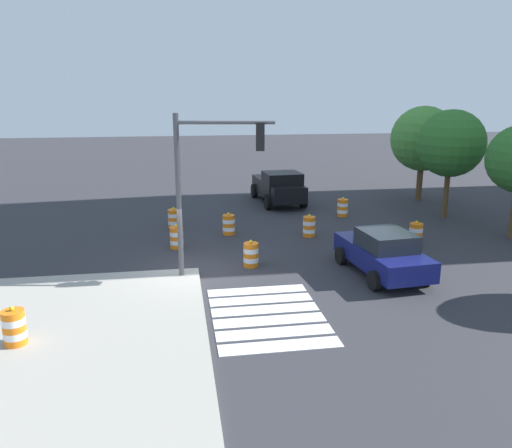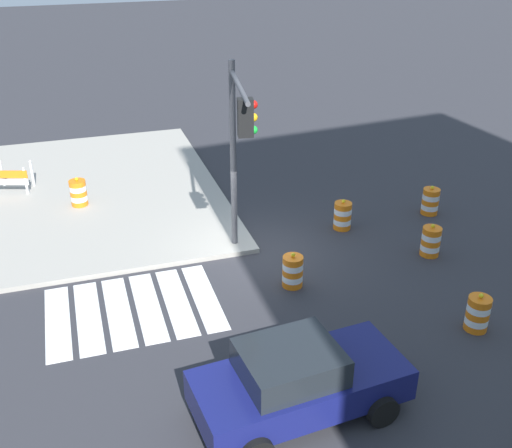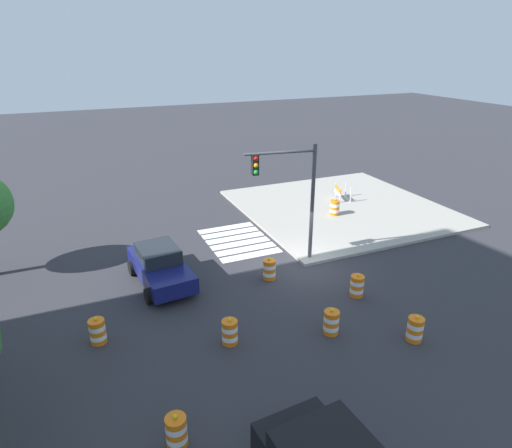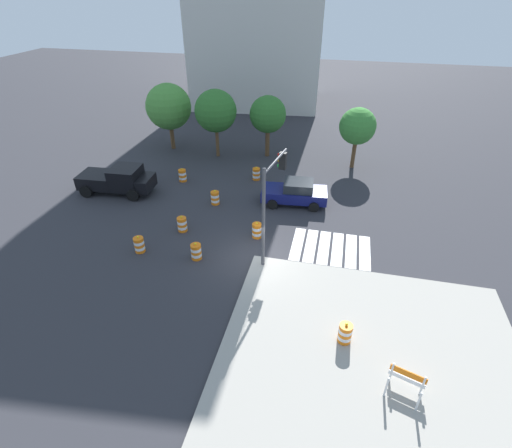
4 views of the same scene
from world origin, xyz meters
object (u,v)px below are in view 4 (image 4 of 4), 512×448
object	(u,v)px
traffic_barrel_median_far	(257,230)
traffic_light_pole	(272,191)
traffic_barrel_crosswalk_end	(215,198)
construction_barricade	(406,381)
traffic_barrel_lane_center	(196,252)
street_tree_streetside_near	(169,107)
traffic_barrel_opposite_curb	(256,174)
traffic_barrel_far_curb	(183,175)
pickup_truck	(119,180)
street_tree_streetside_mid	(358,126)
street_tree_streetside_far	(268,115)
street_tree_corner_lot	(216,111)
traffic_barrel_near_corner	(139,245)
traffic_barrel_on_sidewalk	(345,333)
traffic_barrel_median_near	(182,224)
sports_car	(295,192)

from	to	relation	value
traffic_barrel_median_far	traffic_light_pole	distance (m)	3.90
traffic_light_pole	traffic_barrel_median_far	bearing A→B (deg)	126.49
traffic_barrel_crosswalk_end	construction_barricade	size ratio (longest dim) A/B	0.72
traffic_barrel_lane_center	street_tree_streetside_near	size ratio (longest dim) A/B	0.18
traffic_barrel_opposite_curb	construction_barricade	xyz separation A→B (m)	(9.17, -16.01, 0.27)
traffic_barrel_crosswalk_end	traffic_barrel_far_curb	world-z (taller)	same
pickup_truck	traffic_barrel_far_curb	distance (m)	4.47
traffic_barrel_far_curb	street_tree_streetside_mid	xyz separation A→B (m)	(12.24, 5.33, 2.88)
street_tree_streetside_near	street_tree_streetside_far	xyz separation A→B (m)	(8.44, 0.20, -0.15)
traffic_barrel_opposite_curb	street_tree_streetside_near	distance (m)	10.15
street_tree_streetside_mid	street_tree_corner_lot	bearing A→B (deg)	-178.95
traffic_light_pole	street_tree_corner_lot	world-z (taller)	traffic_light_pole
traffic_barrel_opposite_curb	street_tree_streetside_mid	xyz separation A→B (m)	(6.97, 3.86, 2.88)
traffic_barrel_near_corner	traffic_barrel_opposite_curb	size ratio (longest dim) A/B	1.00
traffic_barrel_near_corner	traffic_barrel_lane_center	xyz separation A→B (m)	(3.28, 0.10, 0.00)
traffic_barrel_near_corner	traffic_barrel_on_sidewalk	size ratio (longest dim) A/B	1.00
pickup_truck	street_tree_streetside_mid	bearing A→B (deg)	26.77
traffic_barrel_far_curb	street_tree_streetside_far	bearing A→B (deg)	49.69
traffic_barrel_lane_center	traffic_barrel_opposite_curb	xyz separation A→B (m)	(1.01, 10.10, 0.00)
pickup_truck	traffic_barrel_opposite_curb	bearing A→B (deg)	24.97
traffic_barrel_lane_center	street_tree_streetside_far	bearing A→B (deg)	86.48
street_tree_corner_lot	construction_barricade	bearing A→B (deg)	-55.84
traffic_barrel_near_corner	pickup_truck	bearing A→B (deg)	126.80
traffic_barrel_far_curb	construction_barricade	bearing A→B (deg)	-45.16
traffic_barrel_crosswalk_end	street_tree_corner_lot	world-z (taller)	street_tree_corner_lot
traffic_barrel_crosswalk_end	street_tree_streetside_mid	distance (m)	12.29
pickup_truck	traffic_barrel_median_far	world-z (taller)	pickup_truck
pickup_truck	street_tree_streetside_near	xyz separation A→B (m)	(0.30, 8.54, 2.69)
traffic_barrel_median_far	street_tree_corner_lot	bearing A→B (deg)	118.06
traffic_barrel_on_sidewalk	street_tree_streetside_mid	distance (m)	18.23
traffic_light_pole	pickup_truck	bearing A→B (deg)	157.93
traffic_light_pole	traffic_barrel_lane_center	bearing A→B (deg)	-161.62
traffic_barrel_median_near	street_tree_streetside_near	size ratio (longest dim) A/B	0.18
traffic_barrel_far_curb	traffic_barrel_on_sidewalk	world-z (taller)	traffic_barrel_on_sidewalk
traffic_light_pole	street_tree_streetside_far	distance (m)	13.78
traffic_barrel_on_sidewalk	street_tree_streetside_mid	world-z (taller)	street_tree_streetside_mid
pickup_truck	street_tree_streetside_far	distance (m)	12.62
traffic_barrel_opposite_curb	traffic_light_pole	bearing A→B (deg)	-72.47
street_tree_streetside_far	sports_car	bearing A→B (deg)	-65.63
sports_car	pickup_truck	size ratio (longest dim) A/B	0.84
traffic_barrel_crosswalk_end	street_tree_corner_lot	bearing A→B (deg)	106.34
pickup_truck	traffic_barrel_on_sidewalk	distance (m)	18.74
traffic_barrel_crosswalk_end	traffic_light_pole	distance (m)	7.43
street_tree_streetside_mid	street_tree_corner_lot	size ratio (longest dim) A/B	0.86
traffic_barrel_near_corner	traffic_barrel_crosswalk_end	world-z (taller)	same
traffic_barrel_median_near	traffic_barrel_opposite_curb	distance (m)	8.22
traffic_barrel_lane_center	traffic_barrel_far_curb	bearing A→B (deg)	116.32
traffic_barrel_lane_center	traffic_barrel_opposite_curb	size ratio (longest dim) A/B	1.00
street_tree_corner_lot	pickup_truck	bearing A→B (deg)	-121.06
traffic_barrel_opposite_curb	street_tree_streetside_mid	bearing A→B (deg)	28.97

